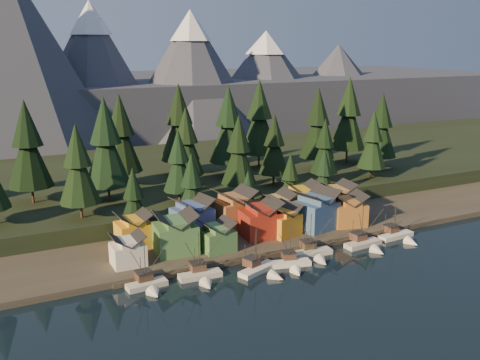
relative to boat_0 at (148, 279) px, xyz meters
name	(u,v)px	position (x,y,z in m)	size (l,w,h in m)	color
ground	(310,280)	(33.24, -11.41, -2.35)	(500.00, 500.00, 0.00)	black
shore_strip	(232,223)	(33.24, 28.59, -1.60)	(400.00, 50.00, 1.50)	#353027
hillside	(173,177)	(33.24, 78.59, 0.65)	(420.00, 100.00, 6.00)	black
dock	(273,252)	(33.24, 5.09, -1.85)	(80.00, 4.00, 1.00)	#423A2F
mountain_ridge	(90,89)	(29.05, 202.18, 23.71)	(560.00, 190.00, 90.00)	#464A5A
boat_0	(148,279)	(0.00, 0.00, 0.00)	(9.10, 9.79, 11.66)	beige
boat_1	(202,270)	(11.88, -0.67, -0.16)	(10.07, 10.86, 11.52)	beige
boat_2	(262,265)	(25.36, -3.62, -0.27)	(10.93, 11.32, 11.38)	silver
boat_3	(292,259)	(33.23, -3.77, -0.37)	(10.04, 10.54, 10.68)	white
boat_4	(314,249)	(41.34, -0.65, -0.22)	(10.95, 11.74, 11.61)	beige
boat_5	(367,239)	(56.72, -1.54, -0.10)	(10.68, 11.51, 11.97)	beige
boat_6	(400,232)	(68.55, -0.60, -0.29)	(10.85, 11.70, 11.37)	white
house_front_0	(128,249)	(-1.24, 11.19, 2.99)	(7.35, 6.95, 7.30)	silver
house_front_1	(175,231)	(11.03, 13.55, 4.41)	(10.44, 10.08, 10.01)	#406F3C
house_front_2	(217,235)	(20.54, 10.52, 3.05)	(7.96, 8.02, 7.41)	#45753F
house_front_3	(261,217)	(34.63, 14.15, 4.30)	(10.28, 9.86, 9.79)	maroon
house_front_4	(282,219)	(40.21, 12.98, 3.42)	(9.85, 10.30, 8.13)	orange
house_front_5	(316,208)	(50.99, 12.95, 4.84)	(12.21, 11.52, 10.83)	#375883
house_front_6	(348,208)	(60.69, 11.73, 3.87)	(10.59, 10.21, 8.99)	#A9682B
house_back_0	(133,229)	(2.97, 21.68, 3.73)	(8.42, 8.12, 8.71)	orange
house_back_1	(192,216)	(18.85, 22.56, 4.53)	(10.62, 10.71, 10.25)	#3E5794
house_back_2	(234,208)	(31.45, 23.46, 4.79)	(10.79, 10.03, 10.74)	#965E35
house_back_3	(276,207)	(42.92, 20.54, 4.12)	(9.34, 8.32, 9.46)	#AD8C3D
house_back_4	(302,200)	(52.59, 22.41, 4.59)	(10.88, 10.57, 10.36)	gold
house_back_5	(337,198)	(63.61, 20.57, 4.22)	(9.44, 9.54, 9.65)	#B07C3E
tree_hill_1	(28,147)	(-16.76, 56.59, 19.91)	(12.76, 12.76, 29.73)	#332319
tree_hill_2	(78,167)	(-6.76, 36.59, 17.31)	(10.72, 10.72, 24.98)	#332319
tree_hill_3	(106,145)	(3.24, 48.59, 20.27)	(13.04, 13.04, 30.39)	#332319
tree_hill_4	(121,136)	(11.24, 63.59, 19.86)	(12.72, 12.72, 29.64)	#332319
tree_hill_5	(179,163)	(21.24, 38.59, 15.26)	(9.12, 9.12, 21.24)	#332319
tree_hill_6	(186,144)	(29.24, 53.59, 17.65)	(10.99, 10.99, 25.61)	#332319
tree_hill_7	(239,152)	(39.24, 36.59, 17.08)	(10.54, 10.54, 24.56)	#332319
tree_hill_8	(229,127)	(47.24, 60.59, 20.67)	(13.36, 13.36, 31.13)	#332319
tree_hill_9	(274,146)	(55.24, 43.59, 16.37)	(9.99, 9.99, 23.27)	#332319
tree_hill_10	(259,119)	(63.24, 68.59, 21.31)	(13.86, 13.86, 32.29)	#332319
tree_hill_11	(325,148)	(71.24, 38.59, 15.31)	(9.16, 9.16, 21.34)	#332319
tree_hill_12	(318,125)	(79.24, 54.59, 19.94)	(12.79, 12.79, 29.79)	#332319
tree_hill_13	(373,142)	(89.24, 36.59, 16.23)	(9.88, 9.88, 23.01)	#332319
tree_hill_14	(349,116)	(97.24, 60.59, 21.46)	(13.98, 13.98, 32.58)	#332319
tree_hill_15	(179,125)	(33.24, 70.59, 20.91)	(13.55, 13.55, 31.56)	#332319
tree_hill_17	(381,128)	(101.24, 46.59, 18.74)	(11.85, 11.85, 27.61)	#332319
tree_shore_0	(134,199)	(5.24, 28.59, 9.31)	(7.99, 7.99, 18.60)	#332319
tree_shore_1	(192,187)	(21.24, 28.59, 10.55)	(8.95, 8.95, 20.85)	#332319
tree_shore_2	(248,192)	(38.24, 28.59, 6.94)	(6.13, 6.13, 14.27)	#332319
tree_shore_3	(290,180)	(52.24, 28.59, 9.02)	(7.75, 7.75, 18.06)	#332319
tree_shore_4	(324,176)	(64.24, 28.59, 9.08)	(7.80, 7.80, 18.18)	#332319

